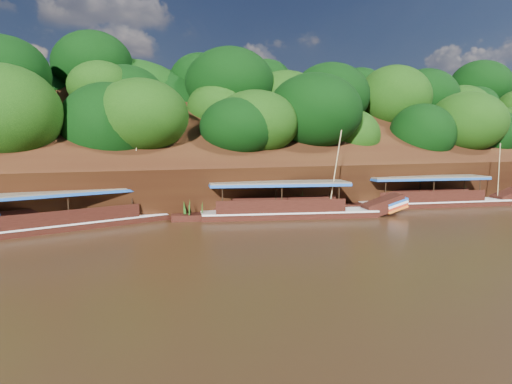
{
  "coord_description": "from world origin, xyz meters",
  "views": [
    {
      "loc": [
        -18.0,
        -25.47,
        5.66
      ],
      "look_at": [
        -2.98,
        7.0,
        2.05
      ],
      "focal_mm": 35.0,
      "sensor_mm": 36.0,
      "label": 1
    }
  ],
  "objects": [
    {
      "name": "ground",
      "position": [
        0.0,
        0.0,
        0.0
      ],
      "size": [
        160.0,
        160.0,
        0.0
      ],
      "primitive_type": "plane",
      "color": "black",
      "rests_on": "ground"
    },
    {
      "name": "riverbank",
      "position": [
        -0.01,
        22.73,
        1.89
      ],
      "size": [
        120.0,
        30.06,
        19.4
      ],
      "color": "black",
      "rests_on": "ground"
    },
    {
      "name": "boat_0",
      "position": [
        15.44,
        7.29,
        0.6
      ],
      "size": [
        16.5,
        5.42,
        6.04
      ],
      "rotation": [
        0.0,
        0.0,
        -0.2
      ],
      "color": "black",
      "rests_on": "ground"
    },
    {
      "name": "boat_1",
      "position": [
        0.57,
        6.83,
        0.61
      ],
      "size": [
        15.67,
        6.3,
        7.02
      ],
      "rotation": [
        0.0,
        0.0,
        -0.27
      ],
      "color": "black",
      "rests_on": "ground"
    },
    {
      "name": "boat_2",
      "position": [
        -14.39,
        9.17,
        0.57
      ],
      "size": [
        15.96,
        6.73,
        6.09
      ],
      "rotation": [
        0.0,
        0.0,
        0.3
      ],
      "color": "black",
      "rests_on": "ground"
    },
    {
      "name": "reeds",
      "position": [
        -2.66,
        9.48,
        0.84
      ],
      "size": [
        49.32,
        2.5,
        2.06
      ],
      "color": "#205F17",
      "rests_on": "ground"
    }
  ]
}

